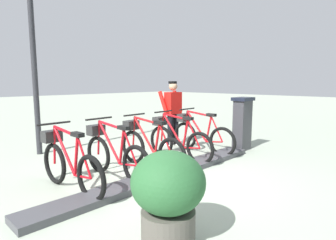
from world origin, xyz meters
TOP-DOWN VIEW (x-y plane):
  - ground_plane at (0.00, 0.00)m, footprint 60.00×60.00m
  - dock_rail_base at (0.00, 0.00)m, footprint 0.44×4.86m
  - payment_kiosk at (0.05, -2.73)m, footprint 0.36×0.52m
  - bike_docked_0 at (0.62, -1.83)m, footprint 1.72×0.54m
  - bike_docked_1 at (0.62, -1.01)m, footprint 1.72×0.54m
  - bike_docked_2 at (0.62, -0.20)m, footprint 1.72×0.54m
  - bike_docked_3 at (0.62, 0.61)m, footprint 1.72×0.54m
  - bike_docked_4 at (0.62, 1.42)m, footprint 1.72×0.54m
  - worker_near_rack at (1.66, -2.00)m, footprint 0.48×0.64m
  - lamp_post at (3.20, 0.85)m, footprint 0.32×0.32m
  - planter_bush at (-1.43, 1.38)m, footprint 0.76×0.76m

SIDE VIEW (x-z plane):
  - ground_plane at x=0.00m, z-range 0.00..0.00m
  - dock_rail_base at x=0.00m, z-range 0.00..0.10m
  - bike_docked_0 at x=0.62m, z-range -0.08..0.94m
  - bike_docked_1 at x=0.62m, z-range -0.08..0.94m
  - bike_docked_2 at x=0.62m, z-range -0.08..0.94m
  - bike_docked_3 at x=0.62m, z-range -0.08..0.94m
  - bike_docked_4 at x=0.62m, z-range -0.08..0.94m
  - planter_bush at x=-1.43m, z-range 0.06..1.03m
  - payment_kiosk at x=0.05m, z-range 0.03..1.31m
  - worker_near_rack at x=1.66m, z-range 0.08..1.74m
  - lamp_post at x=3.20m, z-range 0.63..4.95m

